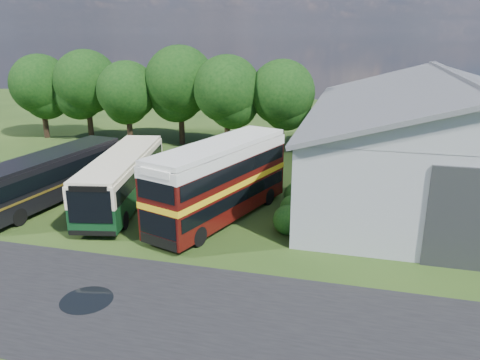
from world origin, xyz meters
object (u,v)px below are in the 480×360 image
(storage_shed, at_px, (449,133))
(bus_dark_single, at_px, (51,176))
(bus_maroon_double, at_px, (220,182))
(bus_green_single, at_px, (123,178))

(storage_shed, bearing_deg, bus_dark_single, -161.09)
(storage_shed, height_order, bus_maroon_double, storage_shed)
(bus_green_single, bearing_deg, storage_shed, 9.75)
(bus_green_single, relative_size, bus_dark_single, 1.03)
(bus_green_single, distance_m, bus_maroon_double, 6.97)
(bus_maroon_double, bearing_deg, bus_green_single, -169.66)
(bus_dark_single, bearing_deg, bus_maroon_double, 6.00)
(storage_shed, height_order, bus_green_single, storage_shed)
(storage_shed, relative_size, bus_green_single, 2.04)
(bus_green_single, distance_m, bus_dark_single, 4.84)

